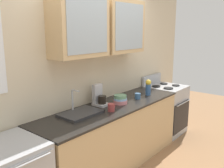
# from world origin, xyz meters

# --- Properties ---
(ground_plane) EXTENTS (10.00, 10.00, 0.00)m
(ground_plane) POSITION_xyz_m (0.00, 0.00, 0.00)
(ground_plane) COLOR #936B47
(back_wall_unit) EXTENTS (5.00, 0.41, 2.78)m
(back_wall_unit) POSITION_xyz_m (-0.01, 0.35, 1.50)
(back_wall_unit) COLOR beige
(back_wall_unit) RESTS_ON ground_plane
(counter) EXTENTS (2.45, 0.68, 0.89)m
(counter) POSITION_xyz_m (0.00, 0.00, 0.44)
(counter) COLOR tan
(counter) RESTS_ON ground_plane
(stove_range) EXTENTS (0.66, 0.69, 1.07)m
(stove_range) POSITION_xyz_m (1.54, 0.00, 0.45)
(stove_range) COLOR #ADAFB5
(stove_range) RESTS_ON ground_plane
(sink_faucet) EXTENTS (0.51, 0.34, 0.30)m
(sink_faucet) POSITION_xyz_m (-0.54, 0.08, 0.91)
(sink_faucet) COLOR #2D2D30
(sink_faucet) RESTS_ON counter
(bowl_stack) EXTENTS (0.20, 0.20, 0.12)m
(bowl_stack) POSITION_xyz_m (0.14, -0.02, 0.95)
(bowl_stack) COLOR #D87F84
(bowl_stack) RESTS_ON counter
(vase) EXTENTS (0.09, 0.09, 0.25)m
(vase) POSITION_xyz_m (0.80, -0.07, 1.02)
(vase) COLOR #33598C
(vase) RESTS_ON counter
(cup_near_sink) EXTENTS (0.13, 0.09, 0.10)m
(cup_near_sink) POSITION_xyz_m (-0.20, -0.13, 0.94)
(cup_near_sink) COLOR #993838
(cup_near_sink) RESTS_ON counter
(cup_near_bowls) EXTENTS (0.12, 0.09, 0.08)m
(cup_near_bowls) POSITION_xyz_m (0.50, -0.07, 0.93)
(cup_near_bowls) COLOR #38608C
(cup_near_bowls) RESTS_ON counter
(coffee_maker) EXTENTS (0.17, 0.20, 0.29)m
(coffee_maker) POSITION_xyz_m (-0.10, 0.17, 1.00)
(coffee_maker) COLOR #B7B7BC
(coffee_maker) RESTS_ON counter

